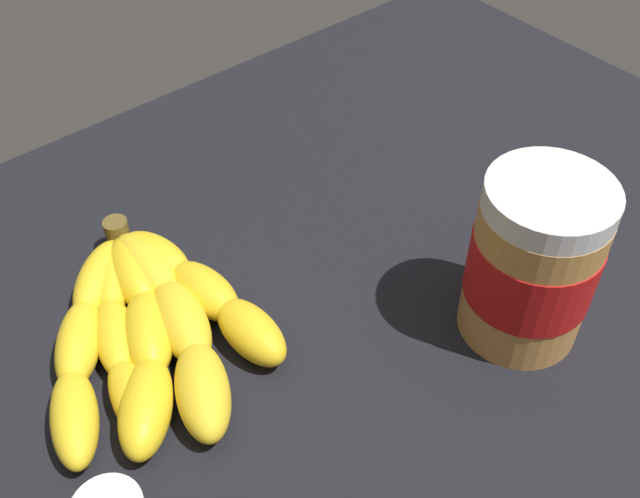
% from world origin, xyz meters
% --- Properties ---
extents(ground_plane, '(0.94, 0.61, 0.05)m').
position_xyz_m(ground_plane, '(0.00, 0.00, -0.02)').
color(ground_plane, black).
extents(banana_bunch, '(0.18, 0.23, 0.04)m').
position_xyz_m(banana_bunch, '(-0.12, 0.03, 0.02)').
color(banana_bunch, yellow).
rests_on(banana_bunch, ground_plane).
extents(peanut_butter_jar, '(0.09, 0.09, 0.14)m').
position_xyz_m(peanut_butter_jar, '(0.10, -0.14, 0.07)').
color(peanut_butter_jar, '#BF8442').
rests_on(peanut_butter_jar, ground_plane).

